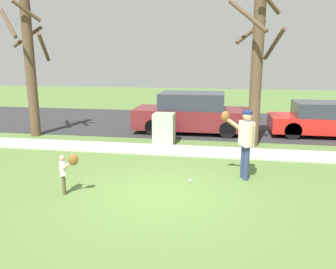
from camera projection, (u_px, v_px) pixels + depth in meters
ground_plane at (179, 152)px, 10.96m from camera, size 48.00×48.00×0.00m
sidewalk_strip at (179, 150)px, 11.05m from camera, size 36.00×1.20×0.06m
road_surface at (194, 123)px, 15.86m from camera, size 36.00×6.80×0.02m
person_adult at (244, 137)px, 8.31m from camera, size 0.85×0.58×1.75m
person_child at (66, 168)px, 7.41m from camera, size 0.51×0.30×0.97m
baseball at (190, 180)px, 8.31m from camera, size 0.07×0.07×0.07m
utility_cabinet at (164, 129)px, 11.96m from camera, size 0.73×0.68×1.10m
street_tree_near at (257, 64)px, 11.20m from camera, size 1.85×1.88×5.32m
street_tree_far at (30, 64)px, 12.71m from camera, size 1.85×1.88×5.23m
parked_suv_maroon at (192, 113)px, 13.74m from camera, size 4.70×1.90×1.63m
parked_hatchback_red at (323, 120)px, 13.07m from camera, size 4.00×1.75×1.33m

